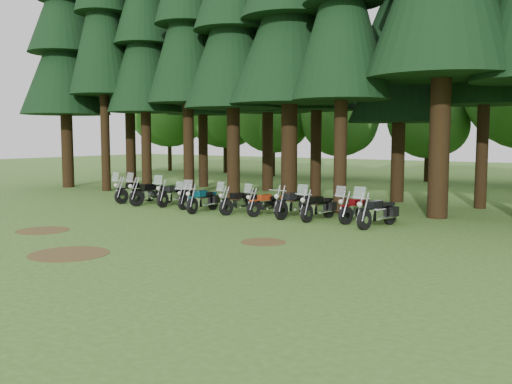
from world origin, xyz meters
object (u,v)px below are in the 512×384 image
motorcycle_3 (193,199)px  motorcycle_4 (203,201)px  motorcycle_5 (240,203)px  motorcycle_9 (359,210)px  motorcycle_0 (136,192)px  motorcycle_2 (173,195)px  motorcycle_6 (267,204)px  motorcycle_7 (293,205)px  motorcycle_10 (377,213)px  motorcycle_1 (152,194)px  motorcycle_8 (318,208)px

motorcycle_3 → motorcycle_4: 1.35m
motorcycle_5 → motorcycle_9: bearing=20.2°
motorcycle_0 → motorcycle_4: (4.95, -0.85, -0.02)m
motorcycle_2 → motorcycle_4: motorcycle_2 is taller
motorcycle_3 → motorcycle_6: motorcycle_6 is taller
motorcycle_6 → motorcycle_7: bearing=20.9°
motorcycle_6 → motorcycle_9: (3.94, 0.33, 0.03)m
motorcycle_4 → motorcycle_9: motorcycle_4 is taller
motorcycle_0 → motorcycle_7: motorcycle_0 is taller
motorcycle_2 → motorcycle_7: bearing=-6.1°
motorcycle_5 → motorcycle_10: (6.13, -0.11, 0.04)m
motorcycle_2 → motorcycle_3: bearing=-13.3°
motorcycle_0 → motorcycle_10: 12.77m
motorcycle_1 → motorcycle_3: 2.49m
motorcycle_1 → motorcycle_3: bearing=12.9°
motorcycle_1 → motorcycle_6: size_ratio=1.17×
motorcycle_6 → motorcycle_9: bearing=20.0°
motorcycle_0 → motorcycle_6: 7.82m
motorcycle_0 → motorcycle_1: 1.36m
motorcycle_2 → motorcycle_6: (5.41, -0.26, -0.04)m
motorcycle_7 → motorcycle_10: bearing=-4.7°
motorcycle_4 → motorcycle_8: motorcycle_8 is taller
motorcycle_3 → motorcycle_7: bearing=0.4°
motorcycle_6 → motorcycle_4: bearing=-151.5°
motorcycle_4 → motorcycle_5: 1.73m
motorcycle_6 → motorcycle_8: bearing=14.8°
motorcycle_2 → motorcycle_10: (10.34, -0.61, 0.01)m
motorcycle_8 → motorcycle_10: motorcycle_10 is taller
motorcycle_0 → motorcycle_8: motorcycle_0 is taller
motorcycle_7 → motorcycle_4: bearing=-166.5°
motorcycle_3 → motorcycle_9: size_ratio=0.89×
motorcycle_2 → motorcycle_6: 5.41m
motorcycle_2 → motorcycle_5: (4.22, -0.51, -0.03)m
motorcycle_4 → motorcycle_9: size_ratio=1.02×
motorcycle_3 → motorcycle_0: bearing=177.8°
motorcycle_1 → motorcycle_10: motorcycle_1 is taller
motorcycle_1 → motorcycle_9: bearing=12.2°
motorcycle_0 → motorcycle_7: (9.00, -0.06, -0.00)m
motorcycle_6 → motorcycle_5: bearing=-152.9°
motorcycle_1 → motorcycle_8: 8.86m
motorcycle_5 → motorcycle_10: bearing=12.8°
motorcycle_1 → motorcycle_5: size_ratio=1.13×
motorcycle_7 → motorcycle_2: bearing=-178.7°
motorcycle_10 → motorcycle_3: bearing=-172.5°
motorcycle_1 → motorcycle_8: motorcycle_1 is taller
motorcycle_5 → motorcycle_1: bearing=-168.0°
motorcycle_0 → motorcycle_3: 3.82m
motorcycle_1 → motorcycle_5: (5.30, -0.17, -0.06)m
motorcycle_6 → motorcycle_7: motorcycle_6 is taller
motorcycle_7 → motorcycle_8: 1.19m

